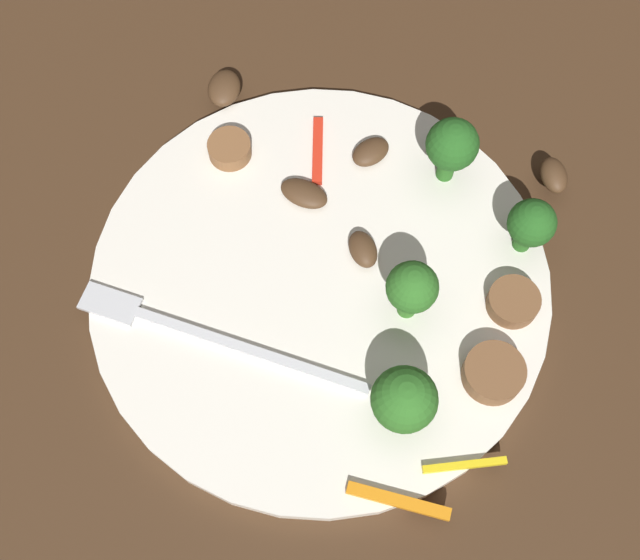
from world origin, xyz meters
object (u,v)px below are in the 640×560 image
mushroom_0 (224,88)px  pepper_strip_0 (318,151)px  broccoli_floret_1 (531,224)px  sausage_slice_1 (494,373)px  sausage_slice_2 (513,302)px  fork (201,334)px  mushroom_4 (304,193)px  mushroom_2 (363,249)px  plate (320,283)px  pepper_strip_2 (398,501)px  mushroom_3 (376,154)px  broccoli_floret_0 (452,146)px  sausage_slice_0 (230,149)px  broccoli_floret_3 (414,282)px  broccoli_floret_2 (404,400)px  pepper_strip_3 (465,465)px  mushroom_1 (554,175)px

mushroom_0 → pepper_strip_0: 0.08m
broccoli_floret_1 → sausage_slice_1: size_ratio=1.23×
broccoli_floret_1 → sausage_slice_2: broccoli_floret_1 is taller
fork → mushroom_4: bearing=-104.0°
mushroom_2 → plate: bearing=54.9°
mushroom_4 → pepper_strip_2: size_ratio=0.55×
mushroom_3 → mushroom_4: bearing=52.8°
fork → broccoli_floret_1: size_ratio=4.15×
broccoli_floret_0 → sausage_slice_0: broccoli_floret_0 is taller
broccoli_floret_0 → broccoli_floret_3: (-0.01, 0.09, -0.00)m
broccoli_floret_2 → pepper_strip_3: (-0.04, 0.02, -0.03)m
pepper_strip_2 → fork: bearing=-20.0°
mushroom_1 → pepper_strip_3: (0.00, 0.19, -0.00)m
broccoli_floret_2 → broccoli_floret_0: bearing=-82.1°
sausage_slice_0 → sausage_slice_2: 0.20m
broccoli_floret_0 → fork: bearing=56.4°
broccoli_floret_2 → sausage_slice_0: (0.16, -0.12, -0.02)m
broccoli_floret_0 → mushroom_2: bearing=66.5°
broccoli_floret_3 → sausage_slice_1: size_ratio=1.41×
sausage_slice_0 → mushroom_4: size_ratio=0.88×
mushroom_2 → mushroom_4: (0.05, -0.02, -0.00)m
mushroom_2 → pepper_strip_2: bearing=116.7°
broccoli_floret_2 → mushroom_0: 0.24m
pepper_strip_0 → broccoli_floret_3: bearing=137.9°
broccoli_floret_3 → mushroom_4: bearing=-28.4°
mushroom_2 → pepper_strip_2: (-0.07, 0.13, -0.00)m
broccoli_floret_2 → sausage_slice_1: broccoli_floret_2 is taller
pepper_strip_0 → pepper_strip_3: same height
broccoli_floret_1 → sausage_slice_0: 0.19m
broccoli_floret_0 → pepper_strip_3: size_ratio=1.10×
sausage_slice_1 → pepper_strip_0: 0.18m
broccoli_floret_0 → mushroom_0: 0.16m
mushroom_3 → pepper_strip_3: mushroom_3 is taller
pepper_strip_0 → sausage_slice_2: bearing=157.8°
fork → sausage_slice_1: 0.17m
pepper_strip_3 → mushroom_3: bearing=-57.1°
broccoli_floret_1 → mushroom_0: bearing=-10.5°
broccoli_floret_1 → pepper_strip_0: (0.14, -0.02, -0.02)m
broccoli_floret_1 → mushroom_2: broccoli_floret_1 is taller
broccoli_floret_2 → sausage_slice_1: (-0.04, -0.04, -0.02)m
sausage_slice_0 → mushroom_2: bearing=160.2°
sausage_slice_1 → mushroom_3: 0.16m
sausage_slice_0 → sausage_slice_1: size_ratio=0.79×
broccoli_floret_3 → broccoli_floret_0: bearing=-86.3°
sausage_slice_0 → mushroom_1: 0.21m
pepper_strip_3 → broccoli_floret_0: bearing=-69.6°
broccoli_floret_2 → broccoli_floret_3: 0.07m
broccoli_floret_2 → fork: bearing=-1.6°
fork → pepper_strip_3: (-0.17, 0.02, 0.00)m
broccoli_floret_0 → mushroom_4: (0.08, 0.05, -0.03)m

